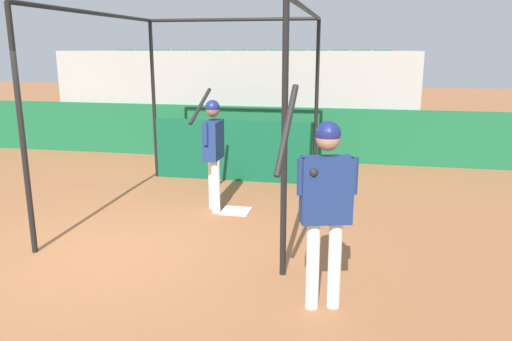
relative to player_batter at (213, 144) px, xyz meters
name	(u,v)px	position (x,y,z in m)	size (l,w,h in m)	color
ground_plane	(109,252)	(-0.83, -1.92, -1.07)	(60.00, 60.00, 0.00)	#935B38
outfield_wall	(227,132)	(-0.83, 3.93, -0.46)	(24.00, 0.12, 1.23)	#196038
bleacher_section	(239,100)	(-0.83, 5.19, 0.18)	(8.70, 2.40, 2.51)	#9E9E99
batting_cage	(220,118)	(-0.16, 1.03, 0.28)	(3.27, 4.07, 3.08)	black
home_plate	(236,211)	(0.36, -0.01, -1.07)	(0.44, 0.44, 0.02)	white
player_batter	(213,144)	(0.00, 0.00, 0.00)	(0.51, 0.94, 1.90)	white
player_waiting	(325,196)	(1.93, -2.78, 0.09)	(0.75, 0.58, 2.20)	white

